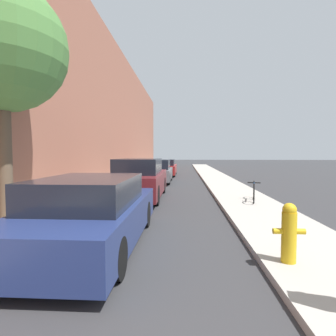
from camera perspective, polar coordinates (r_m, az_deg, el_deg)
ground_plane at (r=14.52m, az=0.57°, el=-3.82°), size 120.00×120.00×0.00m
sidewalk_left at (r=14.95m, az=-10.62°, el=-3.44°), size 2.00×52.00×0.12m
sidewalk_right at (r=14.66m, az=11.99°, el=-3.58°), size 2.00×52.00×0.12m
building_facade_left at (r=15.51m, az=-15.78°, el=13.67°), size 0.70×52.00×9.25m
parked_car_navy at (r=5.36m, az=-15.76°, el=-9.13°), size 1.80×4.40×1.31m
parked_car_maroon at (r=10.56m, az=-5.99°, el=-2.43°), size 1.77×4.65×1.54m
parked_car_grey at (r=16.27m, az=-2.56°, el=-0.75°), size 1.83×4.13×1.38m
parked_car_red at (r=21.37m, az=-0.85°, el=0.07°), size 1.86×4.57×1.28m
street_tree_near at (r=7.77m, az=-31.57°, el=20.64°), size 2.94×2.94×5.53m
fire_hydrant at (r=4.52m, az=24.05°, el=-12.14°), size 0.47×0.21×0.89m
bicycle at (r=9.75m, az=17.57°, el=-4.66°), size 0.53×1.56×0.65m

